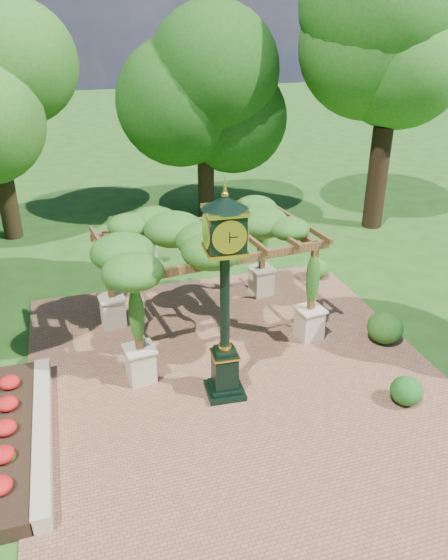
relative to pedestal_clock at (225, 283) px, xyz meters
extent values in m
plane|color=#1E4714|center=(0.46, -0.87, -2.96)|extent=(120.00, 120.00, 0.00)
cube|color=brown|center=(0.46, 0.13, -2.94)|extent=(10.00, 12.00, 0.04)
cube|color=#C6B793|center=(-4.14, -0.37, -2.76)|extent=(0.35, 5.00, 0.40)
cube|color=black|center=(0.00, 0.00, -2.86)|extent=(0.91, 0.91, 0.13)
cube|color=black|center=(0.00, 0.00, -2.27)|extent=(0.57, 0.57, 0.98)
cube|color=gold|center=(0.00, 0.00, -1.84)|extent=(0.64, 0.64, 0.04)
cylinder|color=black|center=(0.00, 0.00, -0.43)|extent=(0.23, 0.23, 2.50)
cube|color=black|center=(0.00, 0.00, 1.20)|extent=(0.80, 0.80, 0.76)
cylinder|color=beige|center=(-0.02, -0.39, 1.20)|extent=(0.65, 0.07, 0.65)
cone|color=black|center=(0.00, 0.00, 1.80)|extent=(1.03, 1.03, 0.27)
sphere|color=gold|center=(0.00, 0.00, 1.96)|extent=(0.15, 0.15, 0.15)
cube|color=beige|center=(-1.82, 1.09, -2.49)|extent=(0.70, 0.70, 0.86)
cube|color=brown|center=(-1.82, 1.09, -1.13)|extent=(0.17, 0.17, 1.77)
cube|color=beige|center=(2.94, 1.72, -2.49)|extent=(0.70, 0.70, 0.86)
cube|color=brown|center=(2.94, 1.72, -1.13)|extent=(0.17, 0.17, 1.77)
cube|color=beige|center=(-2.19, 3.95, -2.49)|extent=(0.70, 0.70, 0.86)
cube|color=brown|center=(-2.19, 3.95, -1.13)|extent=(0.17, 0.17, 1.77)
cube|color=beige|center=(2.56, 4.57, -2.49)|extent=(0.70, 0.70, 0.86)
cube|color=brown|center=(2.56, 4.57, -1.13)|extent=(0.17, 0.17, 1.77)
cube|color=brown|center=(0.56, 1.41, -0.16)|extent=(5.53, 0.86, 0.21)
cube|color=brown|center=(0.19, 4.26, -0.16)|extent=(5.53, 0.86, 0.21)
ellipsoid|color=#265719|center=(0.37, 2.83, 0.10)|extent=(5.96, 4.15, 0.96)
cube|color=gray|center=(-0.34, 7.82, -2.91)|extent=(0.57, 0.57, 0.10)
cylinder|color=gray|center=(-0.34, 7.82, -2.47)|extent=(0.29, 0.29, 0.89)
cylinder|color=gray|center=(-0.34, 7.82, -2.00)|extent=(0.54, 0.54, 0.05)
ellipsoid|color=#1A5217|center=(3.91, -1.52, -2.59)|extent=(0.95, 0.95, 0.66)
ellipsoid|color=#235217|center=(4.83, 0.94, -2.49)|extent=(1.18, 1.18, 0.87)
ellipsoid|color=#2B5A1A|center=(4.80, 5.11, -2.59)|extent=(0.75, 0.75, 0.67)
cylinder|color=black|center=(-5.32, 12.18, -1.30)|extent=(0.73, 0.73, 3.32)
cylinder|color=black|center=(2.82, 12.43, -1.56)|extent=(0.71, 0.71, 2.81)
ellipsoid|color=#184110|center=(2.82, 12.43, 2.07)|extent=(4.93, 4.93, 4.44)
cylinder|color=black|center=(9.23, 9.18, -0.89)|extent=(0.81, 0.81, 4.14)
ellipsoid|color=#2A601B|center=(9.23, 9.18, 4.45)|extent=(5.63, 5.63, 6.54)
camera|label=1|loc=(-2.98, -10.04, 5.21)|focal=35.00mm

